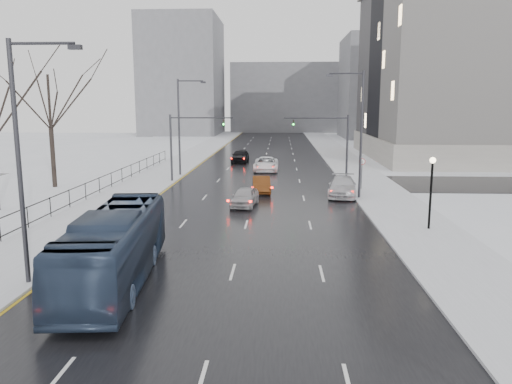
% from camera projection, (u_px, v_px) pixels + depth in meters
% --- Properties ---
extents(road, '(16.00, 150.00, 0.04)m').
position_uv_depth(road, '(263.00, 167.00, 59.85)').
color(road, black).
rests_on(road, ground).
extents(cross_road, '(130.00, 10.00, 0.04)m').
position_uv_depth(cross_road, '(258.00, 183.00, 48.05)').
color(cross_road, black).
rests_on(cross_road, ground).
extents(sidewalk_left, '(5.00, 150.00, 0.16)m').
position_uv_depth(sidewalk_left, '(176.00, 166.00, 60.35)').
color(sidewalk_left, silver).
rests_on(sidewalk_left, ground).
extents(sidewalk_right, '(5.00, 150.00, 0.16)m').
position_uv_depth(sidewalk_right, '(351.00, 167.00, 59.33)').
color(sidewalk_right, silver).
rests_on(sidewalk_right, ground).
extents(park_strip, '(14.00, 150.00, 0.12)m').
position_uv_depth(park_strip, '(99.00, 166.00, 60.81)').
color(park_strip, white).
rests_on(park_strip, ground).
extents(tree_park_e, '(9.45, 9.45, 13.50)m').
position_uv_depth(tree_park_e, '(55.00, 188.00, 45.00)').
color(tree_park_e, black).
rests_on(tree_park_e, ground).
extents(iron_fence, '(0.06, 70.00, 1.30)m').
position_uv_depth(iron_fence, '(36.00, 212.00, 30.82)').
color(iron_fence, black).
rests_on(iron_fence, sidewalk_left).
extents(streetlight_r_mid, '(2.95, 0.25, 10.00)m').
position_uv_depth(streetlight_r_mid, '(358.00, 128.00, 38.81)').
color(streetlight_r_mid, '#2D2D33').
rests_on(streetlight_r_mid, ground).
extents(streetlight_l_near, '(2.95, 0.25, 10.00)m').
position_uv_depth(streetlight_l_near, '(23.00, 152.00, 19.93)').
color(streetlight_l_near, '#2D2D33').
rests_on(streetlight_l_near, ground).
extents(streetlight_l_far, '(2.95, 0.25, 10.00)m').
position_uv_depth(streetlight_l_far, '(181.00, 122.00, 51.40)').
color(streetlight_l_far, '#2D2D33').
rests_on(streetlight_l_far, ground).
extents(lamppost_r_mid, '(0.36, 0.36, 4.28)m').
position_uv_depth(lamppost_r_mid, '(431.00, 183.00, 29.30)').
color(lamppost_r_mid, black).
rests_on(lamppost_r_mid, sidewalk_right).
extents(mast_signal_right, '(6.10, 0.33, 6.50)m').
position_uv_depth(mast_signal_right, '(336.00, 140.00, 46.98)').
color(mast_signal_right, '#2D2D33').
rests_on(mast_signal_right, ground).
extents(mast_signal_left, '(6.10, 0.33, 6.50)m').
position_uv_depth(mast_signal_left, '(182.00, 140.00, 47.69)').
color(mast_signal_left, '#2D2D33').
rests_on(mast_signal_left, ground).
extents(no_uturn_sign, '(0.60, 0.06, 2.70)m').
position_uv_depth(no_uturn_sign, '(362.00, 165.00, 43.27)').
color(no_uturn_sign, '#2D2D33').
rests_on(no_uturn_sign, sidewalk_right).
extents(bldg_far_right, '(24.00, 20.00, 22.00)m').
position_uv_depth(bldg_far_right, '(398.00, 88.00, 110.66)').
color(bldg_far_right, slate).
rests_on(bldg_far_right, ground).
extents(bldg_far_left, '(18.00, 22.00, 28.00)m').
position_uv_depth(bldg_far_left, '(183.00, 77.00, 122.39)').
color(bldg_far_left, slate).
rests_on(bldg_far_left, ground).
extents(bldg_far_center, '(30.00, 18.00, 18.00)m').
position_uv_depth(bldg_far_center, '(288.00, 98.00, 136.76)').
color(bldg_far_center, slate).
rests_on(bldg_far_center, ground).
extents(bus, '(3.59, 11.29, 3.09)m').
position_uv_depth(bus, '(115.00, 247.00, 20.96)').
color(bus, '#2B3A54').
rests_on(bus, road).
extents(sedan_center_near, '(2.18, 4.30, 1.41)m').
position_uv_depth(sedan_center_near, '(245.00, 197.00, 36.80)').
color(sedan_center_near, '#A6A4A8').
rests_on(sedan_center_near, road).
extents(sedan_right_near, '(1.80, 4.32, 1.39)m').
position_uv_depth(sedan_right_near, '(261.00, 185.00, 42.41)').
color(sedan_right_near, '#592B0F').
rests_on(sedan_right_near, road).
extents(sedan_right_cross, '(2.72, 5.78, 1.60)m').
position_uv_depth(sedan_right_cross, '(266.00, 164.00, 55.86)').
color(sedan_right_cross, white).
rests_on(sedan_right_cross, road).
extents(sedan_right_far, '(2.93, 5.70, 1.58)m').
position_uv_depth(sedan_right_far, '(342.00, 186.00, 40.81)').
color(sedan_right_far, silver).
rests_on(sedan_right_far, road).
extents(sedan_center_far, '(2.23, 5.04, 1.69)m').
position_uv_depth(sedan_center_far, '(240.00, 156.00, 64.33)').
color(sedan_center_far, black).
rests_on(sedan_center_far, road).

